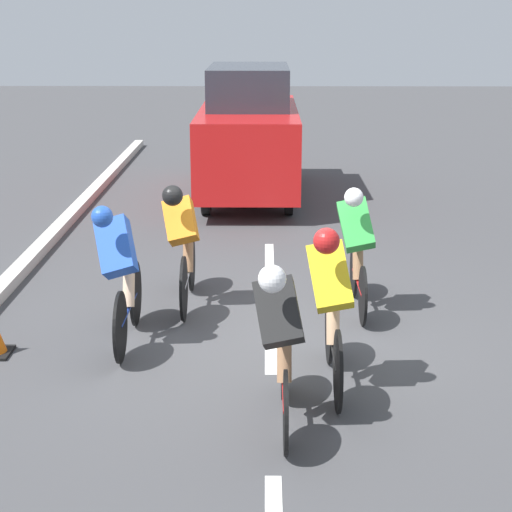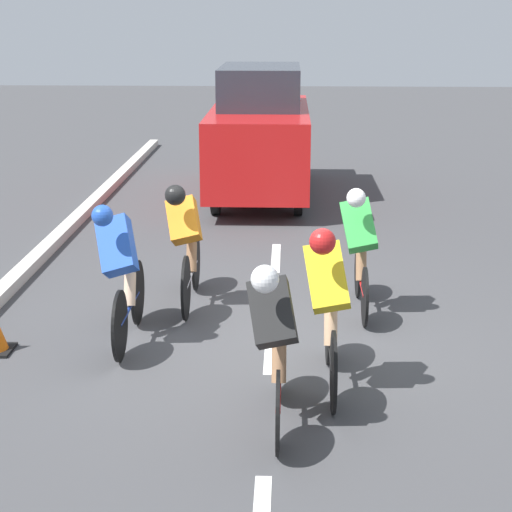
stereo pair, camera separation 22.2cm
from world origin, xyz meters
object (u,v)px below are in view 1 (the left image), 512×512
object	(u,v)px
cyclist_yellow	(331,303)
support_car	(249,133)
cyclist_blue	(120,271)
cyclist_green	(357,245)
cyclist_black	(280,339)
cyclist_orange	(183,242)

from	to	relation	value
cyclist_yellow	support_car	distance (m)	8.24
cyclist_blue	cyclist_green	size ratio (longest dim) A/B	1.06
cyclist_blue	cyclist_green	xyz separation A→B (m)	(-2.45, -1.02, -0.01)
cyclist_blue	cyclist_green	distance (m)	2.65
cyclist_black	cyclist_green	size ratio (longest dim) A/B	1.01
cyclist_blue	cyclist_yellow	xyz separation A→B (m)	(-2.01, 1.01, 0.03)
cyclist_green	support_car	bearing A→B (deg)	-78.04
cyclist_blue	cyclist_yellow	bearing A→B (deg)	153.30
cyclist_black	support_car	distance (m)	8.96
cyclist_orange	cyclist_yellow	world-z (taller)	cyclist_yellow
cyclist_orange	cyclist_green	world-z (taller)	cyclist_green
support_car	cyclist_blue	bearing A→B (deg)	80.94
cyclist_orange	cyclist_yellow	bearing A→B (deg)	124.53
cyclist_black	support_car	bearing A→B (deg)	-87.35
cyclist_orange	cyclist_yellow	distance (m)	2.65
cyclist_orange	support_car	world-z (taller)	support_car
cyclist_green	support_car	size ratio (longest dim) A/B	0.35
cyclist_black	cyclist_yellow	xyz separation A→B (m)	(-0.46, -0.75, 0.04)
cyclist_black	cyclist_yellow	world-z (taller)	cyclist_yellow
cyclist_orange	cyclist_blue	distance (m)	1.28
cyclist_blue	support_car	world-z (taller)	support_car
cyclist_blue	cyclist_green	bearing A→B (deg)	-157.47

